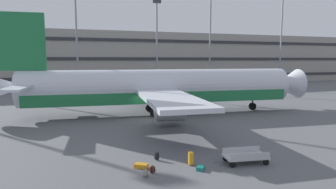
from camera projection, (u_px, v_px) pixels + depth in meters
name	position (u px, v px, depth m)	size (l,w,h in m)	color
ground_plane	(149.00, 120.00, 29.69)	(600.00, 600.00, 0.00)	#5B5B60
terminal_structure	(102.00, 59.00, 75.11)	(138.11, 21.07, 12.84)	gray
airliner	(158.00, 88.00, 32.75)	(36.77, 29.62, 10.94)	silver
light_mast_center_left	(76.00, 18.00, 55.62)	(1.80, 0.50, 25.20)	gray
light_mast_center_right	(157.00, 37.00, 61.09)	(1.80, 0.50, 18.75)	gray
light_mast_right	(210.00, 22.00, 64.54)	(1.80, 0.50, 25.78)	gray
light_mast_far_right	(282.00, 23.00, 70.51)	(1.80, 0.50, 26.59)	gray
suitcase_upright	(141.00, 166.00, 16.61)	(0.87, 0.80, 0.25)	orange
suitcase_orange	(201.00, 168.00, 16.34)	(0.67, 0.71, 0.20)	#147266
suitcase_scuffed	(191.00, 158.00, 17.08)	(0.31, 0.43, 0.90)	orange
backpack_silver	(145.00, 173.00, 15.28)	(0.39, 0.39, 0.49)	gray
backpack_small	(152.00, 169.00, 15.84)	(0.39, 0.34, 0.48)	#592619
backpack_teal	(157.00, 156.00, 17.86)	(0.40, 0.39, 0.57)	black
baggage_cart	(245.00, 156.00, 17.34)	(3.36, 1.64, 0.82)	#B7B7BC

